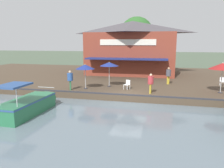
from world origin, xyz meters
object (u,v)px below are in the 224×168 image
Objects in this scene: patio_umbrella_back_row at (85,67)px; tree_upstream_bank at (136,37)px; waterfront_restaurant at (132,47)px; person_at_quay_edge at (151,81)px; patio_umbrella_mid_patio_left at (223,66)px; cafe_chair_far_corner_seat at (222,81)px; patio_umbrella_far_corner at (109,64)px; person_mid_patio at (168,74)px; person_near_entrance at (70,78)px; motorboat_fourth_along at (31,103)px; tree_downstream_bank at (135,34)px; cafe_chair_mid_patio at (127,84)px.

patio_umbrella_back_row is 0.32× the size of tree_upstream_bank.
waterfront_restaurant reaches higher than person_at_quay_edge.
cafe_chair_far_corner_seat is at bearing 164.97° from patio_umbrella_mid_patio_left.
patio_umbrella_far_corner reaches higher than person_mid_patio.
patio_umbrella_back_row is 17.50m from tree_upstream_bank.
tree_upstream_bank is (-17.84, 3.54, 4.06)m from person_near_entrance.
person_at_quay_edge is 18.40m from tree_upstream_bank.
person_mid_patio reaches higher than motorboat_fourth_along.
patio_umbrella_back_row is at bearing -70.63° from cafe_chair_far_corner_seat.
patio_umbrella_far_corner is at bearing -3.60° from waterfront_restaurant.
patio_umbrella_mid_patio_left reaches higher than patio_umbrella_far_corner.
patio_umbrella_back_row is (11.85, -2.51, -1.58)m from waterfront_restaurant.
tree_downstream_bank reaches higher than motorboat_fourth_along.
patio_umbrella_back_row is 6.02m from person_at_quay_edge.
tree_downstream_bank reaches higher than person_at_quay_edge.
person_near_entrance reaches higher than person_mid_patio.
patio_umbrella_far_corner is 2.81× the size of cafe_chair_far_corner_seat.
person_near_entrance is 9.84m from person_mid_patio.
person_mid_patio is at bearing 162.34° from person_at_quay_edge.
waterfront_restaurant is 2.16× the size of motorboat_fourth_along.
patio_umbrella_mid_patio_left is 11.67m from patio_umbrella_back_row.
person_near_entrance is at bearing -69.17° from cafe_chair_far_corner_seat.
person_at_quay_edge is at bearing 15.37° from waterfront_restaurant.
patio_umbrella_back_row is 1.67m from person_near_entrance.
waterfront_restaurant is at bearing -164.63° from person_at_quay_edge.
patio_umbrella_back_row is 1.38× the size of person_at_quay_edge.
patio_umbrella_back_row is 4.12m from cafe_chair_mid_patio.
tree_downstream_bank is (-15.57, -3.45, 4.38)m from person_at_quay_edge.
patio_umbrella_mid_patio_left is at bearing -15.03° from cafe_chair_far_corner_seat.
person_at_quay_edge is at bearing 12.51° from tree_downstream_bank.
person_mid_patio is 1.04× the size of person_at_quay_edge.
person_at_quay_edge is at bearing 60.43° from cafe_chair_mid_patio.
patio_umbrella_mid_patio_left is 3.02× the size of cafe_chair_mid_patio.
cafe_chair_mid_patio is 0.49× the size of person_near_entrance.
person_mid_patio is (-3.43, 3.63, 0.61)m from cafe_chair_mid_patio.
patio_umbrella_back_row is at bearing -11.95° from waterfront_restaurant.
person_mid_patio is (-2.59, 5.54, -1.08)m from patio_umbrella_far_corner.
motorboat_fourth_along is (17.65, -4.30, -3.54)m from waterfront_restaurant.
waterfront_restaurant is 14.21m from patio_umbrella_mid_patio_left.
patio_umbrella_mid_patio_left reaches higher than cafe_chair_far_corner_seat.
patio_umbrella_far_corner is 0.33× the size of tree_upstream_bank.
patio_umbrella_back_row is 1.33× the size of person_mid_patio.
cafe_chair_mid_patio is (0.35, -7.86, -1.79)m from patio_umbrella_mid_patio_left.
person_mid_patio is 14.45m from tree_upstream_bank.
cafe_chair_mid_patio is (0.84, 1.90, -1.68)m from patio_umbrella_far_corner.
patio_umbrella_far_corner is 1.37× the size of person_near_entrance.
motorboat_fourth_along reaches higher than person_at_quay_edge.
patio_umbrella_far_corner is at bearing -2.03° from tree_upstream_bank.
cafe_chair_mid_patio is 0.11× the size of tree_downstream_bank.
patio_umbrella_back_row is 6.39m from motorboat_fourth_along.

